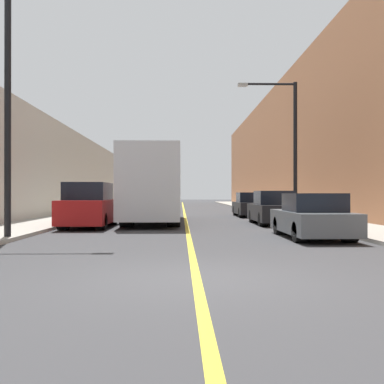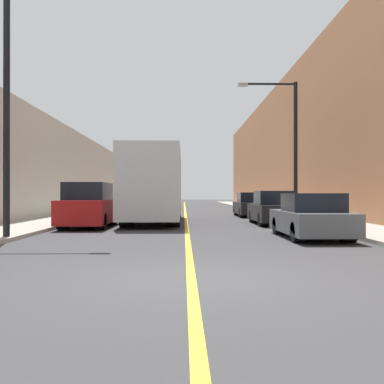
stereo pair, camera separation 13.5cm
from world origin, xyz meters
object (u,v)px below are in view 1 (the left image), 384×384
street_lamp_left (17,92)px  street_lamp_right (289,139)px  car_right_near (312,218)px  car_right_far (250,206)px  parked_suv_left (89,207)px  car_right_mid (273,209)px  bus (155,185)px

street_lamp_left → street_lamp_right: (10.56, 8.82, -0.37)m
car_right_near → street_lamp_left: 10.07m
car_right_near → car_right_far: size_ratio=0.98×
car_right_far → street_lamp_right: street_lamp_right is taller
parked_suv_left → car_right_far: (8.23, 8.84, -0.20)m
car_right_near → car_right_mid: 6.50m
bus → car_right_far: bus is taller
bus → car_right_near: bus is taller
parked_suv_left → car_right_near: parked_suv_left is taller
parked_suv_left → car_right_near: (8.12, -4.80, -0.22)m
bus → street_lamp_left: (-3.71, -8.65, 2.69)m
parked_suv_left → car_right_far: bearing=47.1°
car_right_far → bus: bearing=-136.0°
parked_suv_left → car_right_near: size_ratio=1.10×
car_right_far → street_lamp_right: bearing=-77.4°
car_right_near → street_lamp_right: (1.29, 8.34, 3.54)m
street_lamp_right → car_right_far: bearing=102.6°
car_right_near → parked_suv_left: bearing=149.4°
car_right_near → street_lamp_left: (-9.27, -0.47, 3.91)m
bus → street_lamp_right: bearing=1.4°
car_right_mid → car_right_far: bearing=89.7°
car_right_near → street_lamp_right: bearing=81.2°
car_right_near → car_right_mid: (0.07, 6.50, 0.05)m
car_right_mid → car_right_far: size_ratio=0.97×
parked_suv_left → street_lamp_right: 10.59m
bus → car_right_mid: (5.63, -1.67, -1.17)m
car_right_near → street_lamp_left: bearing=-177.1°
car_right_far → street_lamp_left: 17.38m
bus → street_lamp_left: street_lamp_left is taller
bus → parked_suv_left: bus is taller
parked_suv_left → street_lamp_right: (9.41, 3.55, 3.32)m
car_right_mid → street_lamp_right: 4.14m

